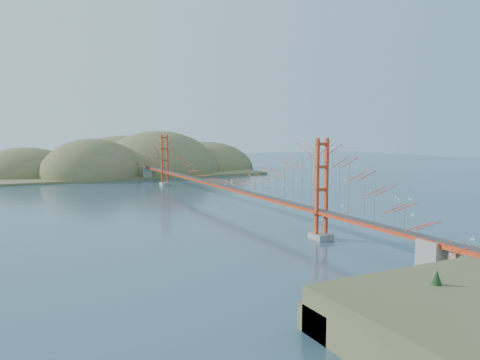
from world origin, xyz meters
name	(u,v)px	position (x,y,z in m)	size (l,w,h in m)	color
ground	(217,203)	(0.00, 0.00, 0.00)	(320.00, 320.00, 0.00)	#2C4658
bridge	(217,163)	(0.00, 0.18, 7.01)	(2.20, 94.40, 12.00)	gray
promontory	(458,285)	(0.00, -48.50, 0.12)	(9.00, 6.00, 0.24)	#59544C
fort	(454,276)	(0.40, -47.80, 0.67)	(3.70, 2.30, 1.75)	brown
far_headlands	(134,172)	(2.21, 68.52, 0.00)	(84.00, 58.00, 25.00)	#786245
sailboat_4	(284,184)	(25.60, 19.66, 0.16)	(0.60, 0.65, 0.73)	white
sailboat_12	(232,182)	(16.12, 28.20, 0.16)	(0.61, 0.50, 0.71)	white
sailboat_7	(267,188)	(18.25, 14.61, 0.13)	(0.52, 0.52, 0.56)	white
sailboat_8	(297,179)	(33.77, 26.55, 0.15)	(0.58, 0.58, 0.66)	white
sailboat_6	(413,214)	(21.41, -23.50, 0.14)	(0.56, 0.56, 0.63)	white
sailboat_14	(399,199)	(31.06, -11.06, 0.15)	(0.62, 0.62, 0.65)	white
sailboat_10	(473,239)	(15.51, -38.02, 0.15)	(0.56, 0.59, 0.67)	white
sailboat_11	(414,184)	(52.21, 5.32, 0.14)	(0.58, 0.58, 0.61)	white
sailboat_0	(342,205)	(17.47, -12.08, 0.15)	(0.59, 0.61, 0.68)	white
sailboat_9	(370,190)	(35.29, 1.10, 0.15)	(0.61, 0.61, 0.65)	white
sailboat_3	(274,191)	(16.45, 8.57, 0.14)	(0.57, 0.57, 0.59)	white
sailboat_5	(410,199)	(33.44, -11.52, 0.15)	(0.58, 0.60, 0.68)	white
sailboat_1	(367,197)	(27.69, -6.45, 0.15)	(0.64, 0.64, 0.67)	white
sailboat_17	(345,180)	(43.27, 19.11, 0.15)	(0.61, 0.56, 0.69)	white
sailboat_15	(280,182)	(26.99, 23.59, 0.15)	(0.66, 0.66, 0.71)	white
sailboat_16	(225,184)	(13.05, 25.16, 0.14)	(0.55, 0.55, 0.59)	white
sailboat_extra_0	(396,198)	(31.66, -9.67, 0.14)	(0.56, 0.55, 0.63)	white
sailboat_extra_1	(321,190)	(26.68, 6.41, 0.15)	(0.51, 0.56, 0.64)	white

